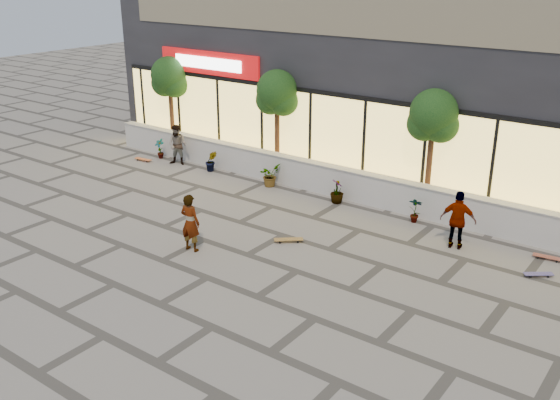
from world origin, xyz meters
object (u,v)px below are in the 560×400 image
Objects in this scene: skater_left at (178,145)px; skater_right_near at (458,220)px; tree_west at (170,79)px; tree_mideast at (433,119)px; skater_center at (190,223)px; skateboard_left at (143,159)px; tree_midwest at (277,95)px; skateboard_center at (289,240)px; skateboard_right_far at (539,274)px; skateboard_right_near at (548,257)px.

skater_right_near is at bearing -24.23° from skater_left.
skater_left is 0.94× the size of skater_right_near.
skater_left is at bearing -39.67° from tree_west.
tree_west is at bearing 180.00° from tree_mideast.
skater_center reaches higher than skateboard_left.
skater_center is (7.54, -6.75, -2.16)m from tree_west.
skateboard_center is at bearing -50.36° from tree_midwest.
tree_midwest reaches higher than skater_right_near.
skateboard_center reaches higher than skateboard_right_far.
skater_left reaches higher than skateboard_right_far.
skateboard_right_far is (14.09, -1.25, -0.72)m from skater_left.
skater_left is 2.25× the size of skateboard_right_far.
tree_midwest is at bearing 88.88° from skateboard_center.
skater_center is 2.09× the size of skateboard_left.
tree_midwest and tree_mideast have the same top height.
skater_left is (1.69, -1.40, -2.19)m from tree_west.
tree_mideast is 5.33m from skateboard_right_near.
skater_center is 1.04× the size of skater_left.
skateboard_right_near is (15.71, -1.50, -2.91)m from tree_west.
tree_west is 2.37× the size of skater_center.
skater_right_near reaches higher than skater_center.
tree_mideast is 2.37× the size of skater_center.
skateboard_center is at bearing -159.83° from skateboard_right_near.
skateboard_center reaches higher than skateboard_left.
skater_right_near reaches higher than skateboard_right_near.
skater_left is at bearing 137.45° from skateboard_right_far.
tree_west is 10.35m from skater_center.
skateboard_right_far is at bearing -9.04° from skateboard_left.
skater_left is (-3.81, -1.40, -2.19)m from tree_midwest.
tree_midwest reaches higher than skater_center.
skater_left is 2.06× the size of skateboard_center.
skater_left reaches higher than skateboard_left.
tree_mideast is at bearing -61.73° from skater_right_near.
tree_midwest is at bearing -78.74° from skater_center.
skater_center is at bearing -41.83° from tree_west.
skater_right_near is at bearing -7.83° from skateboard_left.
tree_west is 16.04m from skateboard_right_near.
skater_left is at bearing -159.83° from tree_midwest.
skateboard_right_near is 1.15m from skateboard_right_far.
tree_mideast is 3.66m from skater_right_near.
skater_left is at bearing -16.15° from skater_right_near.
skateboard_center is 7.07m from skateboard_right_near.
skater_left is 11.75m from skater_right_near.
skater_left reaches higher than skateboard_center.
skateboard_left is at bearing -159.96° from tree_midwest.
skateboard_right_far is (8.23, 4.10, -0.75)m from skater_center.
skater_right_near is (7.91, -2.26, -2.14)m from tree_midwest.
tree_midwest is at bearing 164.56° from skateboard_right_near.
skater_center is at bearing -73.17° from tree_midwest.
skateboard_left is at bearing 179.67° from skater_left.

